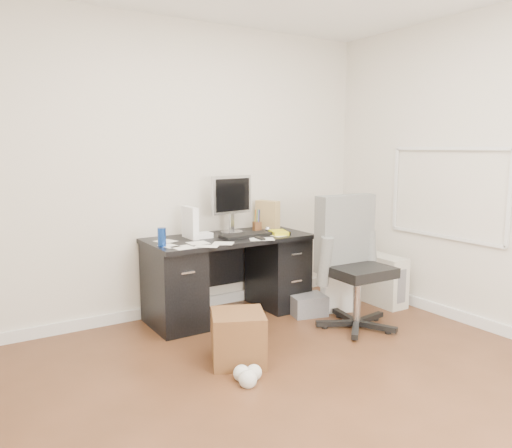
{
  "coord_description": "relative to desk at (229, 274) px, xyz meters",
  "views": [
    {
      "loc": [
        -1.88,
        -2.3,
        1.56
      ],
      "look_at": [
        0.32,
        1.2,
        0.92
      ],
      "focal_mm": 35.0,
      "sensor_mm": 36.0,
      "label": 1
    }
  ],
  "objects": [
    {
      "name": "lcd_monitor",
      "position": [
        0.11,
        0.13,
        0.63
      ],
      "size": [
        0.47,
        0.31,
        0.56
      ],
      "primitive_type": null,
      "rotation": [
        0.0,
        0.0,
        0.14
      ],
      "color": "#ACACB1",
      "rests_on": "desk"
    },
    {
      "name": "pc_tower",
      "position": [
        1.47,
        -0.53,
        -0.15
      ],
      "size": [
        0.22,
        0.5,
        0.49
      ],
      "primitive_type": "cube",
      "rotation": [
        0.0,
        0.0,
        -0.01
      ],
      "color": "beige",
      "rests_on": "ground"
    },
    {
      "name": "white_binder",
      "position": [
        -0.33,
        0.1,
        0.49
      ],
      "size": [
        0.12,
        0.25,
        0.29
      ],
      "primitive_type": "cube",
      "rotation": [
        0.0,
        0.0,
        -0.0
      ],
      "color": "white",
      "rests_on": "desk"
    },
    {
      "name": "keyboard",
      "position": [
        0.13,
        -0.1,
        0.36
      ],
      "size": [
        0.49,
        0.18,
        0.03
      ],
      "primitive_type": "cube",
      "rotation": [
        0.0,
        0.0,
        0.04
      ],
      "color": "black",
      "rests_on": "desk"
    },
    {
      "name": "wicker_basket",
      "position": [
        -0.45,
        -0.95,
        -0.21
      ],
      "size": [
        0.5,
        0.5,
        0.38
      ],
      "primitive_type": "cube",
      "rotation": [
        0.0,
        0.0,
        -0.43
      ],
      "color": "#452B14",
      "rests_on": "ground"
    },
    {
      "name": "paper_remote",
      "position": [
        0.19,
        -0.28,
        0.36
      ],
      "size": [
        0.27,
        0.25,
        0.02
      ],
      "primitive_type": null,
      "rotation": [
        0.0,
        0.0,
        -0.45
      ],
      "color": "silver",
      "rests_on": "desk"
    },
    {
      "name": "pen_cup",
      "position": [
        0.4,
        0.14,
        0.45
      ],
      "size": [
        0.1,
        0.1,
        0.21
      ],
      "primitive_type": null,
      "rotation": [
        0.0,
        0.0,
        -0.11
      ],
      "color": "#563518",
      "rests_on": "desk"
    },
    {
      "name": "desk",
      "position": [
        0.0,
        0.0,
        0.0
      ],
      "size": [
        1.5,
        0.7,
        0.75
      ],
      "color": "black",
      "rests_on": "ground"
    },
    {
      "name": "room_shell",
      "position": [
        -0.27,
        -1.62,
        1.26
      ],
      "size": [
        4.02,
        4.02,
        2.71
      ],
      "color": "beige",
      "rests_on": "ground"
    },
    {
      "name": "office_chair",
      "position": [
        0.78,
        -0.88,
        0.17
      ],
      "size": [
        0.67,
        0.67,
        1.15
      ],
      "primitive_type": null,
      "rotation": [
        0.0,
        0.0,
        -0.03
      ],
      "color": "#575956",
      "rests_on": "ground"
    },
    {
      "name": "computer_mouse",
      "position": [
        0.43,
        -0.01,
        0.38
      ],
      "size": [
        0.07,
        0.07,
        0.06
      ],
      "primitive_type": "sphere",
      "rotation": [
        0.0,
        0.0,
        -0.14
      ],
      "color": "#ACACB1",
      "rests_on": "desk"
    },
    {
      "name": "shopping_bag",
      "position": [
        0.93,
        -0.45,
        -0.21
      ],
      "size": [
        0.33,
        0.28,
        0.38
      ],
      "primitive_type": "cube",
      "rotation": [
        0.0,
        0.0,
        -0.34
      ],
      "color": "white",
      "rests_on": "ground"
    },
    {
      "name": "yellow_book",
      "position": [
        0.46,
        -0.16,
        0.37
      ],
      "size": [
        0.2,
        0.23,
        0.03
      ],
      "primitive_type": "cube",
      "rotation": [
        0.0,
        0.0,
        -0.29
      ],
      "color": "yellow",
      "rests_on": "desk"
    },
    {
      "name": "magazine_file",
      "position": [
        0.55,
        0.18,
        0.49
      ],
      "size": [
        0.2,
        0.27,
        0.28
      ],
      "primitive_type": "cube",
      "rotation": [
        0.0,
        0.0,
        0.36
      ],
      "color": "tan",
      "rests_on": "desk"
    },
    {
      "name": "ground",
      "position": [
        -0.3,
        -1.65,
        -0.4
      ],
      "size": [
        4.0,
        4.0,
        0.0
      ],
      "primitive_type": "plane",
      "color": "#442816",
      "rests_on": "ground"
    },
    {
      "name": "loose_papers",
      "position": [
        -0.2,
        -0.05,
        0.35
      ],
      "size": [
        1.1,
        0.6,
        0.0
      ],
      "primitive_type": null,
      "color": "silver",
      "rests_on": "desk"
    },
    {
      "name": "travel_mug",
      "position": [
        -0.69,
        -0.12,
        0.43
      ],
      "size": [
        0.07,
        0.07,
        0.16
      ],
      "primitive_type": "cylinder",
      "rotation": [
        0.0,
        0.0,
        0.06
      ],
      "color": "navy",
      "rests_on": "desk"
    },
    {
      "name": "desk_printer",
      "position": [
        0.64,
        -0.38,
        -0.31
      ],
      "size": [
        0.37,
        0.33,
        0.19
      ],
      "primitive_type": "cube",
      "rotation": [
        0.0,
        0.0,
        -0.24
      ],
      "color": "#5D5D62",
      "rests_on": "ground"
    }
  ]
}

